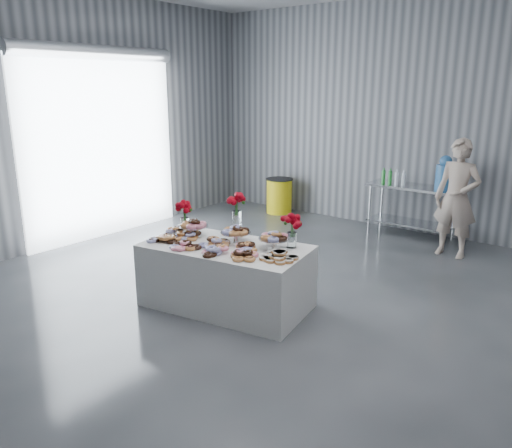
# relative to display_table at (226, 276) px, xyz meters

# --- Properties ---
(ground) EXTENTS (9.00, 9.00, 0.00)m
(ground) POSITION_rel_display_table_xyz_m (0.31, -0.03, -0.38)
(ground) COLOR #34363B
(ground) RESTS_ON ground
(room_walls) EXTENTS (8.04, 9.04, 4.02)m
(room_walls) POSITION_rel_display_table_xyz_m (0.03, 0.04, 2.26)
(room_walls) COLOR gray
(room_walls) RESTS_ON ground
(display_table) EXTENTS (2.04, 1.32, 0.75)m
(display_table) POSITION_rel_display_table_xyz_m (0.00, 0.00, 0.00)
(display_table) COLOR white
(display_table) RESTS_ON ground
(prep_table) EXTENTS (1.50, 0.60, 0.90)m
(prep_table) POSITION_rel_display_table_xyz_m (0.64, 4.07, 0.24)
(prep_table) COLOR silver
(prep_table) RESTS_ON ground
(donut_mounds) EXTENTS (1.92, 1.10, 0.09)m
(donut_mounds) POSITION_rel_display_table_xyz_m (0.00, -0.05, 0.42)
(donut_mounds) COLOR #CA784A
(donut_mounds) RESTS_ON display_table
(cake_stand_left) EXTENTS (0.36, 0.36, 0.17)m
(cake_stand_left) POSITION_rel_display_table_xyz_m (-0.57, 0.05, 0.52)
(cake_stand_left) COLOR silver
(cake_stand_left) RESTS_ON display_table
(cake_stand_mid) EXTENTS (0.36, 0.36, 0.17)m
(cake_stand_mid) POSITION_rel_display_table_xyz_m (0.02, 0.16, 0.52)
(cake_stand_mid) COLOR silver
(cake_stand_mid) RESTS_ON display_table
(cake_stand_right) EXTENTS (0.36, 0.36, 0.17)m
(cake_stand_right) POSITION_rel_display_table_xyz_m (0.52, 0.24, 0.52)
(cake_stand_right) COLOR silver
(cake_stand_right) RESTS_ON display_table
(danish_pile) EXTENTS (0.48, 0.48, 0.11)m
(danish_pile) POSITION_rel_display_table_xyz_m (0.76, -0.02, 0.43)
(danish_pile) COLOR silver
(danish_pile) RESTS_ON display_table
(bouquet_left) EXTENTS (0.26, 0.26, 0.42)m
(bouquet_left) POSITION_rel_display_table_xyz_m (-0.78, 0.12, 0.67)
(bouquet_left) COLOR white
(bouquet_left) RESTS_ON display_table
(bouquet_right) EXTENTS (0.26, 0.26, 0.42)m
(bouquet_right) POSITION_rel_display_table_xyz_m (0.64, 0.42, 0.67)
(bouquet_right) COLOR white
(bouquet_right) RESTS_ON display_table
(bouquet_center) EXTENTS (0.26, 0.26, 0.57)m
(bouquet_center) POSITION_rel_display_table_xyz_m (-0.11, 0.34, 0.75)
(bouquet_center) COLOR silver
(bouquet_center) RESTS_ON display_table
(water_jug) EXTENTS (0.28, 0.28, 0.55)m
(water_jug) POSITION_rel_display_table_xyz_m (1.14, 4.07, 0.77)
(water_jug) COLOR #3F89D6
(water_jug) RESTS_ON prep_table
(drink_bottles) EXTENTS (0.54, 0.08, 0.27)m
(drink_bottles) POSITION_rel_display_table_xyz_m (0.32, 3.97, 0.66)
(drink_bottles) COLOR #268C33
(drink_bottles) RESTS_ON prep_table
(person) EXTENTS (0.68, 0.47, 1.80)m
(person) POSITION_rel_display_table_xyz_m (1.53, 3.52, 0.52)
(person) COLOR #CC8C93
(person) RESTS_ON ground
(trash_barrel) EXTENTS (0.55, 0.55, 0.71)m
(trash_barrel) POSITION_rel_display_table_xyz_m (-2.13, 4.07, -0.02)
(trash_barrel) COLOR yellow
(trash_barrel) RESTS_ON ground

